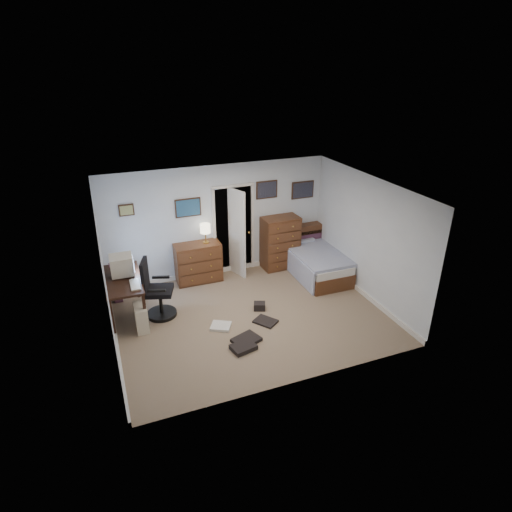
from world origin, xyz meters
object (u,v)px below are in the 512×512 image
(computer_desk, at_px, (119,288))
(bed, at_px, (315,262))
(office_chair, at_px, (156,295))
(tall_dresser, at_px, (280,243))
(low_dresser, at_px, (198,262))

(computer_desk, distance_m, bed, 4.30)
(office_chair, distance_m, tall_dresser, 3.25)
(low_dresser, height_order, tall_dresser, tall_dresser)
(low_dresser, xyz_separation_m, bed, (2.54, -0.67, -0.15))
(office_chair, bearing_deg, low_dresser, 63.69)
(tall_dresser, height_order, bed, tall_dresser)
(low_dresser, bearing_deg, tall_dresser, -0.24)
(low_dresser, bearing_deg, office_chair, -133.99)
(office_chair, xyz_separation_m, tall_dresser, (3.06, 1.09, 0.16))
(computer_desk, bearing_deg, tall_dresser, 14.40)
(computer_desk, bearing_deg, low_dresser, 28.52)
(bed, bearing_deg, low_dresser, 165.77)
(office_chair, xyz_separation_m, bed, (3.63, 0.44, -0.16))
(office_chair, relative_size, bed, 0.62)
(office_chair, relative_size, tall_dresser, 0.95)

